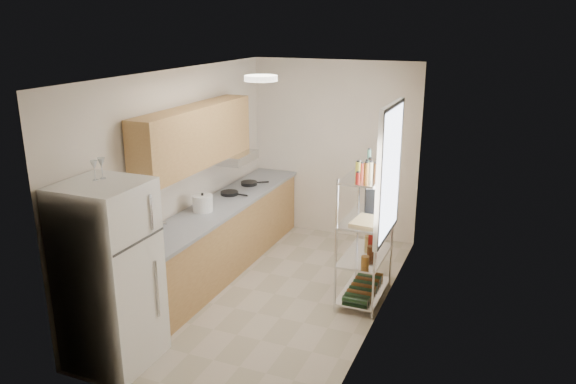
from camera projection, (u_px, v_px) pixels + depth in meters
name	position (u px, v px, depth m)	size (l,w,h in m)	color
room	(274.00, 190.00, 6.31)	(2.52, 4.42, 2.62)	#BFB09B
counter_run	(223.00, 235.00, 7.28)	(0.63, 3.51, 0.90)	tan
upper_cabinets	(195.00, 137.00, 6.63)	(0.33, 2.20, 0.72)	tan
range_hood	(232.00, 157.00, 7.44)	(0.50, 0.60, 0.12)	#B7BABC
window	(389.00, 172.00, 6.10)	(0.06, 1.00, 1.46)	white
bakers_rack	(367.00, 209.00, 6.26)	(0.45, 0.90, 1.73)	silver
ceiling_dome	(261.00, 78.00, 5.67)	(0.34, 0.34, 0.06)	white
refrigerator	(110.00, 275.00, 5.17)	(0.73, 0.73, 1.77)	white
wine_glass_a	(95.00, 170.00, 4.96)	(0.07, 0.07, 0.18)	silver
wine_glass_b	(102.00, 168.00, 5.01)	(0.07, 0.07, 0.19)	silver
rice_cooker	(203.00, 203.00, 6.81)	(0.25, 0.25, 0.20)	white
frying_pan_large	(229.00, 193.00, 7.47)	(0.24, 0.24, 0.04)	black
frying_pan_small	(249.00, 183.00, 7.91)	(0.23, 0.23, 0.05)	black
cutting_board	(368.00, 221.00, 6.14)	(0.31, 0.40, 0.03)	tan
espresso_machine	(372.00, 196.00, 6.55)	(0.17, 0.25, 0.29)	black
storage_bag	(373.00, 239.00, 6.66)	(0.10, 0.14, 0.16)	maroon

